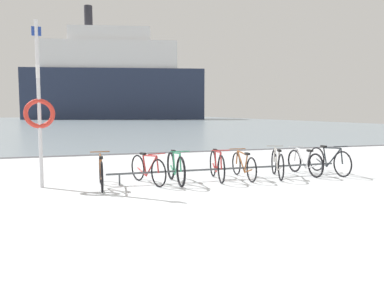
# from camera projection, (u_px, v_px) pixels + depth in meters

# --- Properties ---
(ground) EXTENTS (80.00, 132.00, 0.08)m
(ground) POSITION_uv_depth(u_px,v_px,m) (97.00, 123.00, 56.93)
(ground) COLOR silver
(bike_rack) EXTENTS (6.27, 0.05, 0.31)m
(bike_rack) POSITION_uv_depth(u_px,v_px,m) (230.00, 169.00, 9.34)
(bike_rack) COLOR #4C5156
(bike_rack) RESTS_ON ground
(bicycle_0) EXTENTS (0.46, 1.73, 0.79)m
(bicycle_0) POSITION_uv_depth(u_px,v_px,m) (101.00, 172.00, 8.32)
(bicycle_0) COLOR black
(bicycle_0) RESTS_ON ground
(bicycle_1) EXTENTS (0.66, 1.58, 0.78)m
(bicycle_1) POSITION_uv_depth(u_px,v_px,m) (148.00, 169.00, 8.74)
(bicycle_1) COLOR black
(bicycle_1) RESTS_ON ground
(bicycle_2) EXTENTS (0.46, 1.72, 0.84)m
(bicycle_2) POSITION_uv_depth(u_px,v_px,m) (176.00, 168.00, 8.83)
(bicycle_2) COLOR black
(bicycle_2) RESTS_ON ground
(bicycle_3) EXTENTS (0.46, 1.68, 0.82)m
(bicycle_3) POSITION_uv_depth(u_px,v_px,m) (217.00, 165.00, 9.25)
(bicycle_3) COLOR black
(bicycle_3) RESTS_ON ground
(bicycle_4) EXTENTS (0.46, 1.72, 0.75)m
(bicycle_4) POSITION_uv_depth(u_px,v_px,m) (244.00, 165.00, 9.45)
(bicycle_4) COLOR black
(bicycle_4) RESTS_ON ground
(bicycle_5) EXTENTS (0.67, 1.59, 0.81)m
(bicycle_5) POSITION_uv_depth(u_px,v_px,m) (277.00, 164.00, 9.61)
(bicycle_5) COLOR black
(bicycle_5) RESTS_ON ground
(bicycle_6) EXTENTS (0.46, 1.63, 0.77)m
(bicycle_6) POSITION_uv_depth(u_px,v_px,m) (305.00, 162.00, 10.02)
(bicycle_6) COLOR black
(bicycle_6) RESTS_ON ground
(bicycle_7) EXTENTS (0.46, 1.79, 0.83)m
(bicycle_7) POSITION_uv_depth(u_px,v_px,m) (329.00, 161.00, 10.16)
(bicycle_7) COLOR black
(bicycle_7) RESTS_ON ground
(rescue_post) EXTENTS (0.68, 0.10, 3.79)m
(rescue_post) POSITION_uv_depth(u_px,v_px,m) (39.00, 108.00, 8.17)
(rescue_post) COLOR silver
(rescue_post) RESTS_ON ground
(ferry_ship) EXTENTS (42.86, 19.39, 26.63)m
(ferry_ship) POSITION_uv_depth(u_px,v_px,m) (115.00, 82.00, 86.67)
(ferry_ship) COLOR #232D47
(ferry_ship) RESTS_ON ground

